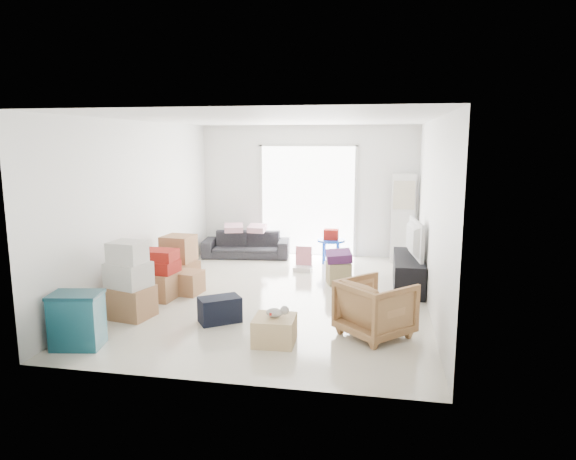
% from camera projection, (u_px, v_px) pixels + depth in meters
% --- Properties ---
extents(room_shell, '(4.98, 6.48, 3.18)m').
position_uv_depth(room_shell, '(279.00, 210.00, 7.81)').
color(room_shell, beige).
rests_on(room_shell, ground).
extents(sliding_door, '(2.10, 0.04, 2.33)m').
position_uv_depth(sliding_door, '(308.00, 196.00, 10.71)').
color(sliding_door, white).
rests_on(sliding_door, room_shell).
extents(ac_tower, '(0.45, 0.30, 1.75)m').
position_uv_depth(ac_tower, '(403.00, 218.00, 10.10)').
color(ac_tower, silver).
rests_on(ac_tower, room_shell).
extents(tv_console, '(0.47, 1.56, 0.52)m').
position_uv_depth(tv_console, '(408.00, 272.00, 8.41)').
color(tv_console, black).
rests_on(tv_console, room_shell).
extents(television, '(0.73, 1.11, 0.14)m').
position_uv_depth(television, '(409.00, 253.00, 8.36)').
color(television, black).
rests_on(television, tv_console).
extents(sofa, '(1.82, 0.73, 0.69)m').
position_uv_depth(sofa, '(246.00, 240.00, 10.62)').
color(sofa, '#2A2A2F').
rests_on(sofa, room_shell).
extents(pillow_left, '(0.41, 0.36, 0.11)m').
position_uv_depth(pillow_left, '(234.00, 221.00, 10.59)').
color(pillow_left, '#EAABBE').
rests_on(pillow_left, sofa).
extents(pillow_right, '(0.38, 0.31, 0.12)m').
position_uv_depth(pillow_right, '(257.00, 221.00, 10.54)').
color(pillow_right, '#EAABBE').
rests_on(pillow_right, sofa).
extents(armchair, '(1.04, 1.04, 0.78)m').
position_uv_depth(armchair, '(376.00, 305.00, 6.31)').
color(armchair, '#B17F4E').
rests_on(armchair, room_shell).
extents(storage_bins, '(0.63, 0.49, 0.66)m').
position_uv_depth(storage_bins, '(77.00, 320.00, 5.97)').
color(storage_bins, '#154A57').
rests_on(storage_bins, room_shell).
extents(box_stack_a, '(0.65, 0.58, 1.06)m').
position_uv_depth(box_stack_a, '(129.00, 284.00, 6.96)').
color(box_stack_a, olive).
rests_on(box_stack_a, room_shell).
extents(box_stack_b, '(0.66, 0.60, 0.76)m').
position_uv_depth(box_stack_b, '(157.00, 276.00, 7.83)').
color(box_stack_b, olive).
rests_on(box_stack_b, room_shell).
extents(box_stack_c, '(0.69, 0.63, 0.83)m').
position_uv_depth(box_stack_c, '(179.00, 261.00, 8.58)').
color(box_stack_c, olive).
rests_on(box_stack_c, room_shell).
extents(loose_box, '(0.48, 0.48, 0.36)m').
position_uv_depth(loose_box, '(187.00, 282.00, 8.10)').
color(loose_box, olive).
rests_on(loose_box, room_shell).
extents(duffel_bag, '(0.62, 0.57, 0.34)m').
position_uv_depth(duffel_bag, '(220.00, 310.00, 6.83)').
color(duffel_bag, black).
rests_on(duffel_bag, room_shell).
extents(ottoman, '(0.47, 0.47, 0.37)m').
position_uv_depth(ottoman, '(339.00, 273.00, 8.65)').
color(ottoman, '#9F895C').
rests_on(ottoman, room_shell).
extents(blanket, '(0.48, 0.48, 0.14)m').
position_uv_depth(blanket, '(339.00, 258.00, 8.61)').
color(blanket, '#532255').
rests_on(blanket, ottoman).
extents(kids_table, '(0.55, 0.55, 0.67)m').
position_uv_depth(kids_table, '(331.00, 239.00, 10.07)').
color(kids_table, blue).
rests_on(kids_table, room_shell).
extents(toy_walker, '(0.33, 0.29, 0.44)m').
position_uv_depth(toy_walker, '(303.00, 264.00, 9.56)').
color(toy_walker, silver).
rests_on(toy_walker, room_shell).
extents(wood_crate, '(0.50, 0.50, 0.32)m').
position_uv_depth(wood_crate, '(275.00, 330.00, 6.12)').
color(wood_crate, tan).
rests_on(wood_crate, room_shell).
extents(plush_bunny, '(0.27, 0.16, 0.14)m').
position_uv_depth(plush_bunny, '(277.00, 312.00, 6.08)').
color(plush_bunny, '#B2ADA8').
rests_on(plush_bunny, wood_crate).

